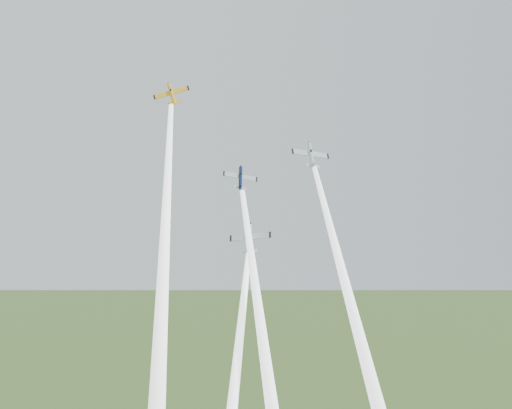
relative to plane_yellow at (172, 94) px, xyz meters
name	(u,v)px	position (x,y,z in m)	size (l,w,h in m)	color
plane_yellow	(172,94)	(0.00, 0.00, 0.00)	(7.23, 7.18, 1.13)	#FFB316
smoke_trail_yellow	(164,252)	(-1.88, -20.49, -30.48)	(2.62, 2.62, 67.16)	white
plane_navy	(240,178)	(12.74, -6.55, -16.99)	(6.70, 6.65, 1.05)	#0E1A3E
smoke_trail_navy	(265,354)	(13.63, -26.40, -46.43)	(2.62, 2.62, 64.65)	white
plane_silver_right	(311,155)	(27.05, -4.55, -12.14)	(7.77, 7.71, 1.22)	silver
smoke_trail_silver_right	(353,313)	(29.03, -23.68, -40.63)	(2.62, 2.62, 62.34)	white
plane_silver_low	(250,238)	(13.83, -11.13, -28.43)	(7.63, 7.57, 1.20)	#A9AFB7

